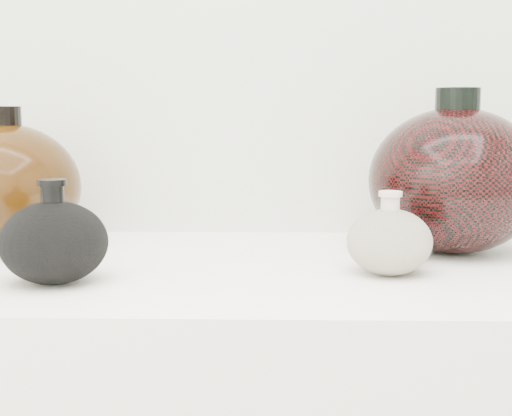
{
  "coord_description": "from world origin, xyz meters",
  "views": [
    {
      "loc": [
        0.03,
        0.04,
        1.1
      ],
      "look_at": [
        0.01,
        0.92,
        0.98
      ],
      "focal_mm": 50.0,
      "sensor_mm": 36.0,
      "label": 1
    }
  ],
  "objects_px": {
    "black_gourd_vase": "(54,242)",
    "cream_gourd_vase": "(389,241)",
    "left_round_pot": "(5,186)",
    "right_round_pot": "(455,180)"
  },
  "relations": [
    {
      "from": "cream_gourd_vase",
      "to": "left_round_pot",
      "type": "height_order",
      "value": "left_round_pot"
    },
    {
      "from": "black_gourd_vase",
      "to": "cream_gourd_vase",
      "type": "bearing_deg",
      "value": 7.86
    },
    {
      "from": "cream_gourd_vase",
      "to": "right_round_pot",
      "type": "height_order",
      "value": "right_round_pot"
    },
    {
      "from": "right_round_pot",
      "to": "black_gourd_vase",
      "type": "bearing_deg",
      "value": -158.76
    },
    {
      "from": "left_round_pot",
      "to": "right_round_pot",
      "type": "distance_m",
      "value": 0.64
    },
    {
      "from": "black_gourd_vase",
      "to": "cream_gourd_vase",
      "type": "distance_m",
      "value": 0.4
    },
    {
      "from": "left_round_pot",
      "to": "cream_gourd_vase",
      "type": "bearing_deg",
      "value": -15.69
    },
    {
      "from": "black_gourd_vase",
      "to": "left_round_pot",
      "type": "height_order",
      "value": "left_round_pot"
    },
    {
      "from": "cream_gourd_vase",
      "to": "left_round_pot",
      "type": "relative_size",
      "value": 0.64
    },
    {
      "from": "cream_gourd_vase",
      "to": "left_round_pot",
      "type": "distance_m",
      "value": 0.55
    }
  ]
}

